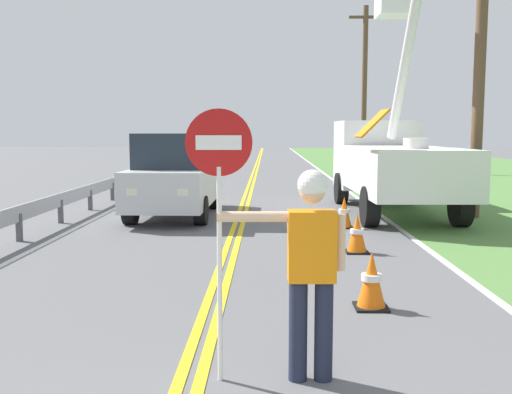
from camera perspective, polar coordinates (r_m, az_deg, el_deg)
The scene contains 14 objects.
centerline_yellow_left at distance 21.89m, azimuth -0.85°, elevation 0.84°, with size 0.11×110.00×0.01m, color yellow.
centerline_yellow_right at distance 21.88m, azimuth -0.38°, elevation 0.84°, with size 0.11×110.00×0.01m, color yellow.
edge_line_right at distance 22.07m, azimuth 8.77°, elevation 0.81°, with size 0.12×110.00×0.01m, color silver.
edge_line_left at distance 22.29m, azimuth -9.91°, elevation 0.84°, with size 0.12×110.00×0.01m, color silver.
flagger_worker at distance 4.96m, azimuth 5.37°, elevation -6.33°, with size 1.09×0.25×1.83m.
stop_sign_paddle at distance 4.84m, azimuth -3.66°, elevation 1.32°, with size 0.56×0.04×2.33m.
utility_bucket_truck at distance 15.93m, azimuth 13.06°, elevation 3.71°, with size 2.67×6.86×5.92m.
oncoming_suv_nearest at distance 14.84m, azimuth -7.86°, elevation 2.21°, with size 2.00×4.64×2.10m.
utility_pole_near at distance 15.61m, azimuth 21.30°, elevation 15.22°, with size 1.80×0.28×8.91m.
utility_pole_mid at distance 32.48m, azimuth 10.62°, elevation 10.69°, with size 1.80×0.28×8.85m.
traffic_cone_lead at distance 7.23m, azimuth 11.30°, elevation -8.14°, with size 0.40×0.40×0.70m.
traffic_cone_mid at distance 10.44m, azimuth 9.92°, elevation -3.61°, with size 0.40×0.40×0.70m.
traffic_cone_tail at distance 13.07m, azimuth 8.67°, elevation -1.57°, with size 0.40×0.40×0.70m.
guardrail_left_shoulder at distance 17.58m, azimuth -14.94°, elevation 0.93°, with size 0.10×32.00×0.71m.
Camera 1 is at (0.67, -1.77, 2.14)m, focal length 40.64 mm.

